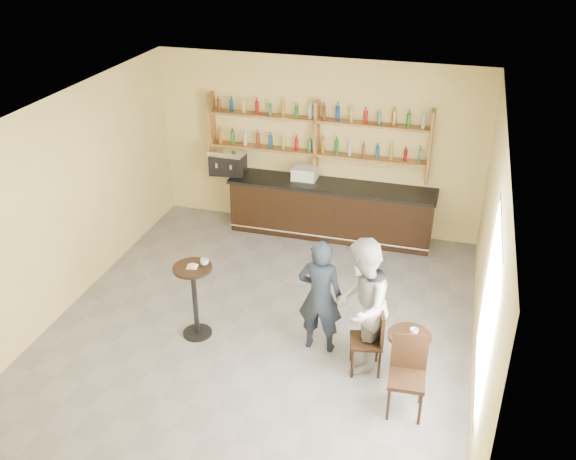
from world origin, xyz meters
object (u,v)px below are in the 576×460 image
(pastry_case, at_px, (305,175))
(chair_south, at_px, (407,379))
(bar_counter, at_px, (331,210))
(man_main, at_px, (320,296))
(espresso_machine, at_px, (228,161))
(patron_second, at_px, (361,306))
(cafe_table, at_px, (407,357))
(pedestal_table, at_px, (195,301))
(chair_west, at_px, (366,340))

(pastry_case, xyz_separation_m, chair_south, (2.38, -4.29, -0.64))
(bar_counter, height_order, chair_south, bar_counter)
(man_main, bearing_deg, espresso_machine, -52.24)
(patron_second, bearing_deg, cafe_table, 78.20)
(chair_south, bearing_deg, pedestal_table, 162.55)
(espresso_machine, relative_size, cafe_table, 0.91)
(pastry_case, relative_size, chair_south, 0.44)
(man_main, distance_m, cafe_table, 1.39)
(bar_counter, bearing_deg, espresso_machine, 180.00)
(patron_second, bearing_deg, chair_south, 43.82)
(pastry_case, bearing_deg, bar_counter, -2.89)
(cafe_table, distance_m, chair_south, 0.62)
(pedestal_table, xyz_separation_m, man_main, (1.76, 0.19, 0.28))
(pastry_case, height_order, chair_south, pastry_case)
(cafe_table, bearing_deg, bar_counter, 116.27)
(pastry_case, bearing_deg, man_main, -74.95)
(pastry_case, bearing_deg, chair_west, -66.87)
(pedestal_table, height_order, patron_second, patron_second)
(cafe_table, bearing_deg, patron_second, 168.15)
(patron_second, bearing_deg, chair_west, 50.60)
(pastry_case, height_order, patron_second, patron_second)
(espresso_machine, relative_size, chair_south, 0.64)
(bar_counter, relative_size, cafe_table, 5.30)
(man_main, xyz_separation_m, cafe_table, (1.25, -0.35, -0.49))
(pedestal_table, distance_m, chair_south, 3.15)
(bar_counter, relative_size, man_main, 2.23)
(espresso_machine, bearing_deg, pastry_case, -7.62)
(pedestal_table, height_order, cafe_table, pedestal_table)
(pedestal_table, bearing_deg, chair_west, -2.70)
(espresso_machine, xyz_separation_m, pedestal_table, (0.80, -3.52, -0.69))
(pedestal_table, height_order, man_main, man_main)
(pastry_case, bearing_deg, pedestal_table, -103.77)
(pastry_case, xyz_separation_m, chair_west, (1.78, -3.64, -0.68))
(man_main, height_order, cafe_table, man_main)
(chair_south, height_order, patron_second, patron_second)
(pedestal_table, distance_m, chair_west, 2.46)
(pastry_case, height_order, pedestal_table, pastry_case)
(pastry_case, bearing_deg, cafe_table, -60.65)
(bar_counter, bearing_deg, patron_second, -71.85)
(espresso_machine, height_order, chair_west, espresso_machine)
(chair_west, distance_m, chair_south, 0.89)
(pastry_case, relative_size, pedestal_table, 0.40)
(espresso_machine, bearing_deg, man_main, -60.16)
(espresso_machine, distance_m, patron_second, 4.76)
(pastry_case, xyz_separation_m, man_main, (1.08, -3.34, -0.31))
(patron_second, bearing_deg, bar_counter, -161.80)
(pedestal_table, distance_m, patron_second, 2.38)
(pastry_case, bearing_deg, espresso_machine, 177.11)
(chair_west, relative_size, patron_second, 0.50)
(pedestal_table, distance_m, man_main, 1.79)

